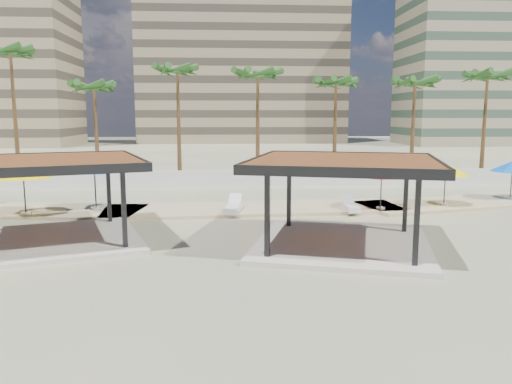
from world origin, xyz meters
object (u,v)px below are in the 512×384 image
lounger_c (350,207)px  lounger_b (233,208)px  umbrella_c (382,171)px  pavilion_central (343,195)px  pavilion_west (52,193)px

lounger_c → lounger_b: bearing=90.6°
umbrella_c → pavilion_central: bearing=-118.3°
pavilion_west → lounger_b: 9.23m
pavilion_central → lounger_c: bearing=89.4°
pavilion_central → lounger_b: (-4.14, 6.76, -1.73)m
pavilion_west → lounger_c: size_ratio=4.46×
pavilion_central → lounger_c: pavilion_central is taller
pavilion_central → lounger_c: 7.27m
umbrella_c → lounger_c: umbrella_c is taller
pavilion_central → pavilion_west: 11.60m
lounger_c → umbrella_c: bearing=-83.5°
pavilion_central → umbrella_c: pavilion_central is taller
lounger_c → pavilion_west: bearing=112.0°
pavilion_west → lounger_b: (7.37, 5.29, -1.69)m
umbrella_c → lounger_b: (-7.86, -0.17, -1.85)m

